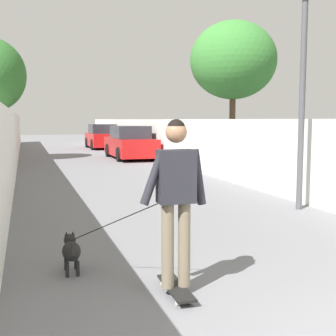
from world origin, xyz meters
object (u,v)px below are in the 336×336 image
at_px(car_far, 102,137).
at_px(tree_right_mid, 233,61).
at_px(lamp_post, 304,57).
at_px(person_skateboarder, 176,189).
at_px(dog, 72,250).
at_px(car_near, 130,143).
at_px(skateboard, 176,288).

bearing_deg(car_far, tree_right_mid, -169.18).
height_order(lamp_post, person_skateboarder, lamp_post).
bearing_deg(lamp_post, dog, 117.15).
bearing_deg(car_near, car_far, 0.00).
height_order(car_near, car_far, same).
xyz_separation_m(tree_right_mid, dog, (-9.72, 6.80, -3.68)).
bearing_deg(skateboard, person_skateboarder, -153.43).
distance_m(lamp_post, skateboard, 6.02).
bearing_deg(lamp_post, tree_right_mid, -15.26).
relative_size(person_skateboarder, dog, 1.30).
bearing_deg(car_far, car_near, -180.00).
bearing_deg(car_near, tree_right_mid, -155.16).
bearing_deg(skateboard, car_near, -11.30).
xyz_separation_m(person_skateboarder, dog, (1.03, 0.97, -0.84)).
bearing_deg(car_near, lamp_post, -177.32).
relative_size(tree_right_mid, dog, 3.99).
xyz_separation_m(tree_right_mid, car_near, (5.56, 2.57, -3.24)).
height_order(skateboard, dog, dog).
bearing_deg(skateboard, tree_right_mid, -28.48).
distance_m(person_skateboarder, car_near, 16.64).
relative_size(lamp_post, car_far, 1.11).
bearing_deg(person_skateboarder, lamp_post, -47.70).
xyz_separation_m(skateboard, car_far, (24.23, -3.26, 0.65)).
height_order(skateboard, car_far, car_far).
bearing_deg(dog, tree_right_mid, -35.01).
bearing_deg(lamp_post, person_skateboarder, 132.30).
relative_size(tree_right_mid, car_far, 1.33).
bearing_deg(skateboard, car_far, -7.66).
xyz_separation_m(lamp_post, car_near, (12.80, 0.60, -2.35)).
bearing_deg(person_skateboarder, skateboard, 26.57).
relative_size(skateboard, car_far, 0.20).
distance_m(lamp_post, person_skateboarder, 5.57).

